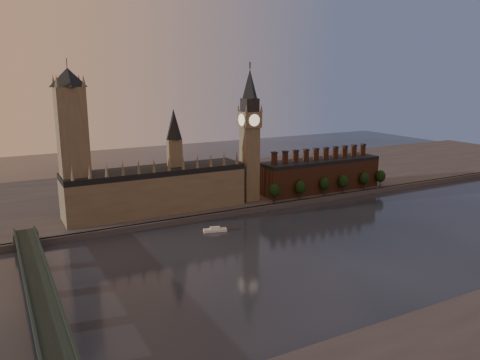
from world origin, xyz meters
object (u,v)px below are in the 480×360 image
object	(u,v)px
victoria_tower	(73,141)
big_ben	(250,134)
westminster_bridge	(43,301)
river_boat	(215,230)

from	to	relation	value
victoria_tower	big_ben	world-z (taller)	victoria_tower
victoria_tower	westminster_bridge	xyz separation A→B (m)	(-35.00, -117.70, -51.65)
victoria_tower	big_ben	distance (m)	130.12
westminster_bridge	river_boat	size ratio (longest dim) A/B	12.46
victoria_tower	westminster_bridge	world-z (taller)	victoria_tower
victoria_tower	big_ben	xyz separation A→B (m)	(130.00, -5.00, -2.26)
victoria_tower	river_boat	size ratio (longest dim) A/B	6.73
big_ben	westminster_bridge	xyz separation A→B (m)	(-165.00, -112.70, -49.39)
victoria_tower	westminster_bridge	size ratio (longest dim) A/B	0.54
victoria_tower	river_boat	xyz separation A→B (m)	(77.81, -51.23, -57.91)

